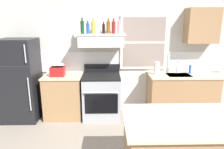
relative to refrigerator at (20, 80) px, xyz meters
The scene contains 19 objects.
back_wall 2.04m from the refrigerator, 11.29° to the left, with size 5.40×0.11×2.70m.
refrigerator is the anchor object (origin of this frame).
counter_left_of_stove 0.93m from the refrigerator, ahead, with size 0.79×0.63×0.91m.
toaster 0.79m from the refrigerator, ahead, with size 0.30×0.20×0.19m.
stove_range 1.69m from the refrigerator, ahead, with size 0.76×0.69×1.09m.
range_hood_shelf 1.83m from the refrigerator, ahead, with size 0.96×0.52×0.24m.
bottle_dark_green_wine 1.66m from the refrigerator, ahead, with size 0.07×0.07×0.31m.
bottle_blue_liqueur 1.73m from the refrigerator, ahead, with size 0.07×0.07×0.25m.
bottle_champagne_gold_foil 1.83m from the refrigerator, ahead, with size 0.08×0.08×0.30m.
bottle_clear_tall 1.92m from the refrigerator, ahead, with size 0.06×0.06×0.33m.
bottle_balsamic_dark 1.99m from the refrigerator, ahead, with size 0.06×0.06×0.23m.
bottle_amber_wine 2.08m from the refrigerator, ahead, with size 0.07×0.07×0.30m.
bottle_red_label_wine 2.17m from the refrigerator, ahead, with size 0.07×0.07×0.30m.
bottle_rose_pink 2.27m from the refrigerator, ahead, with size 0.07×0.07×0.29m.
counter_right_with_sink 3.37m from the refrigerator, ahead, with size 1.43×0.63×0.91m.
sink_faucet 3.26m from the refrigerator, ahead, with size 0.03×0.17×0.28m.
paper_towel_roll 2.80m from the refrigerator, ahead, with size 0.11×0.11×0.27m, color white.
dish_soap_bottle 3.54m from the refrigerator, ahead, with size 0.06×0.06×0.18m, color blue.
upper_cabinet_right 3.86m from the refrigerator, ahead, with size 0.64×0.32×0.70m.
Camera 1 is at (-0.13, -2.18, 1.97)m, focal length 32.70 mm.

